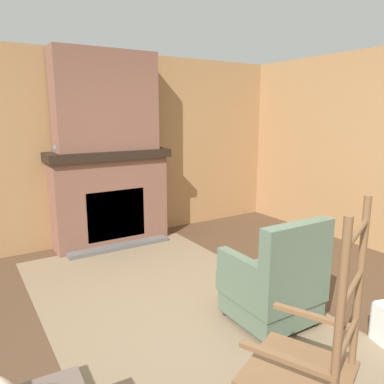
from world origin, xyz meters
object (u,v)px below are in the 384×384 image
object	(u,v)px
rocking_chair	(308,375)
oil_lamp_vase	(58,144)
storage_case	(127,144)
firewood_stack	(300,249)
armchair	(275,285)

from	to	relation	value
rocking_chair	oil_lamp_vase	xyz separation A→B (m)	(-3.60, -0.32, 0.92)
storage_case	rocking_chair	bearing A→B (deg)	-8.90
rocking_chair	firewood_stack	distance (m)	2.75
firewood_stack	storage_case	size ratio (longest dim) A/B	2.72
firewood_stack	oil_lamp_vase	world-z (taller)	oil_lamp_vase
firewood_stack	storage_case	bearing A→B (deg)	-140.43
armchair	storage_case	world-z (taller)	storage_case
armchair	storage_case	xyz separation A→B (m)	(-2.64, -0.15, 0.97)
oil_lamp_vase	armchair	bearing A→B (deg)	21.41
armchair	storage_case	distance (m)	2.82
firewood_stack	oil_lamp_vase	bearing A→B (deg)	-126.99
rocking_chair	storage_case	xyz separation A→B (m)	(-3.60, 0.56, 0.88)
firewood_stack	oil_lamp_vase	distance (m)	3.18
rocking_chair	armchair	bearing A→B (deg)	-61.01
armchair	rocking_chair	world-z (taller)	rocking_chair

